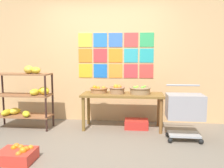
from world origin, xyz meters
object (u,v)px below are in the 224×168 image
Objects in this scene: banana_shelf_unit at (26,94)px; shopping_cart at (185,108)px; orange_crate_foreground at (17,155)px; fruit_basket_left at (140,90)px; fruit_basket_back_left at (117,89)px; display_table at (122,98)px; fruit_basket_back_right at (99,90)px; produce_crate_under_table at (136,124)px.

banana_shelf_unit reaches higher than shopping_cart.
fruit_basket_left is at bearing 44.11° from orange_crate_foreground.
fruit_basket_back_left is at bearing 52.63° from orange_crate_foreground.
fruit_basket_back_left is at bearing 149.52° from shopping_cart.
display_table is 0.48m from fruit_basket_back_right.
display_table is 3.32× the size of orange_crate_foreground.
banana_shelf_unit is 0.79× the size of display_table.
orange_crate_foreground is (-1.17, -1.53, -0.66)m from fruit_basket_back_left.
banana_shelf_unit is at bearing -174.95° from display_table.
display_table is at bearing 50.51° from orange_crate_foreground.
orange_crate_foreground is at bearing -162.30° from shopping_cart.
fruit_basket_back_right is at bearing 170.79° from display_table.
fruit_basket_back_left is (-0.10, -0.01, 0.17)m from display_table.
produce_crate_under_table is at bearing 152.12° from fruit_basket_left.
produce_crate_under_table is (0.37, 0.05, -0.67)m from fruit_basket_back_left.
produce_crate_under_table is (0.72, -0.04, -0.64)m from fruit_basket_back_right.
shopping_cart is (2.83, -0.36, -0.12)m from banana_shelf_unit.
shopping_cart is (0.71, -0.53, -0.21)m from fruit_basket_left.
shopping_cart is at bearing 23.80° from orange_crate_foreground.
fruit_basket_left reaches higher than display_table.
fruit_basket_back_right is 0.37m from fruit_basket_back_left.
display_table is 2.05m from orange_crate_foreground.
banana_shelf_unit reaches higher than fruit_basket_left.
fruit_basket_left is at bearing -27.88° from produce_crate_under_table.
banana_shelf_unit is 2.62× the size of orange_crate_foreground.
fruit_basket_back_right is 0.97m from produce_crate_under_table.
fruit_basket_back_right is 0.75× the size of orange_crate_foreground.
produce_crate_under_table is at bearing 5.41° from banana_shelf_unit.
banana_shelf_unit is at bearing -174.94° from fruit_basket_back_left.
fruit_basket_left is 0.87× the size of orange_crate_foreground.
display_table reaches higher than produce_crate_under_table.
orange_crate_foreground is at bearing -68.61° from banana_shelf_unit.
fruit_basket_back_left reaches higher than produce_crate_under_table.
orange_crate_foreground is at bearing -129.49° from display_table.
fruit_basket_left reaches higher than orange_crate_foreground.
banana_shelf_unit is 2.14m from fruit_basket_left.
orange_crate_foreground is (-1.53, -1.57, 0.00)m from produce_crate_under_table.
shopping_cart is at bearing -24.39° from fruit_basket_back_left.
fruit_basket_back_right is (-0.46, 0.07, 0.15)m from display_table.
shopping_cart reaches higher than fruit_basket_left.
orange_crate_foreground reaches higher than produce_crate_under_table.
banana_shelf_unit is 1.81m from display_table.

